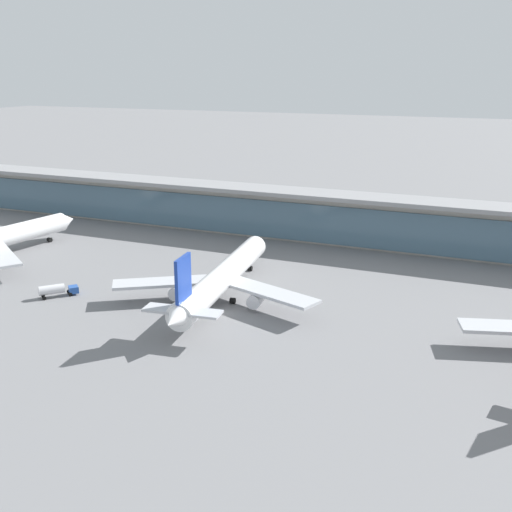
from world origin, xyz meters
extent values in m
plane|color=slate|center=(0.00, 0.00, 0.00)|extent=(1200.00, 1200.00, 0.00)
cone|color=white|center=(-71.43, 38.25, 5.18)|extent=(6.02, 5.66, 5.35)
cube|color=black|center=(-71.90, 35.16, 6.13)|extent=(4.38, 2.84, 0.66)
cube|color=#B7BABF|center=(-64.70, 4.05, 4.22)|extent=(22.79, 18.31, 0.66)
cylinder|color=black|center=(-72.53, 30.97, 0.66)|extent=(1.31, 1.47, 1.32)
cylinder|color=white|center=(-3.56, 8.57, 5.18)|extent=(11.96, 52.03, 5.46)
cone|color=white|center=(-7.11, 36.41, 5.18)|extent=(5.93, 5.55, 5.35)
cone|color=white|center=(-0.04, -18.99, 5.72)|extent=(5.63, 6.58, 4.91)
cube|color=black|center=(-6.71, 33.31, 6.13)|extent=(4.35, 2.76, 0.66)
cube|color=#B7BABF|center=(-14.62, 2.37, 4.22)|extent=(22.98, 17.94, 0.66)
cube|color=#B7BABF|center=(8.71, 5.35, 4.22)|extent=(24.22, 13.26, 0.66)
cylinder|color=silver|center=(-11.75, 2.18, 2.34)|extent=(3.49, 4.30, 3.01)
cylinder|color=silver|center=(5.98, 4.45, 2.34)|extent=(3.49, 4.30, 3.01)
cube|color=#193899|center=(-0.64, -14.30, 12.14)|extent=(1.49, 6.62, 8.47)
cube|color=#B7BABF|center=(-0.52, -15.23, 5.99)|extent=(15.46, 6.01, 0.47)
cylinder|color=black|center=(-6.19, 5.39, 0.66)|extent=(1.29, 1.45, 1.32)
cylinder|color=black|center=(-0.21, 6.15, 0.66)|extent=(1.29, 1.45, 1.32)
cylinder|color=black|center=(-6.17, 29.11, 0.66)|extent=(1.29, 1.45, 1.32)
cube|color=#234C9E|center=(-36.26, -2.94, 1.20)|extent=(3.12, 3.09, 1.50)
cylinder|color=silver|center=(-39.44, -6.54, 1.90)|extent=(5.28, 5.59, 2.10)
cylinder|color=black|center=(-37.72, -2.92, 0.45)|extent=(0.81, 0.86, 0.90)
cylinder|color=black|center=(-36.06, -4.38, 0.45)|extent=(0.81, 0.86, 0.90)
cylinder|color=black|center=(-41.49, -7.20, 0.45)|extent=(0.81, 0.86, 0.90)
cylinder|color=black|center=(-39.83, -8.66, 0.45)|extent=(0.81, 0.86, 0.90)
cube|color=#B2ADA3|center=(0.00, 64.05, 7.00)|extent=(267.63, 8.00, 14.00)
cube|color=slate|center=(0.00, 59.75, 6.30)|extent=(262.28, 0.50, 11.20)
cube|color=gray|center=(0.00, 62.05, 14.60)|extent=(272.98, 12.80, 1.20)
camera|label=1|loc=(55.69, -110.82, 49.59)|focal=44.02mm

